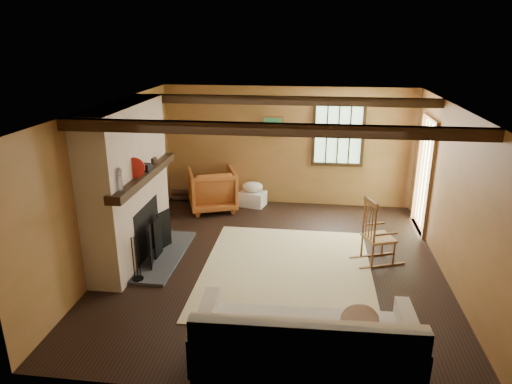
# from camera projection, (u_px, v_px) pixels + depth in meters

# --- Properties ---
(ground) EXTENTS (5.50, 5.50, 0.00)m
(ground) POSITION_uv_depth(u_px,v_px,m) (274.00, 264.00, 7.02)
(ground) COLOR black
(ground) RESTS_ON ground
(room_envelope) EXTENTS (5.02, 5.52, 2.44)m
(room_envelope) POSITION_uv_depth(u_px,v_px,m) (292.00, 157.00, 6.70)
(room_envelope) COLOR #9F5E38
(room_envelope) RESTS_ON ground
(fireplace) EXTENTS (1.02, 2.30, 2.40)m
(fireplace) POSITION_uv_depth(u_px,v_px,m) (130.00, 190.00, 6.93)
(fireplace) COLOR #AC6242
(fireplace) RESTS_ON ground
(rug) EXTENTS (2.50, 3.00, 0.01)m
(rug) POSITION_uv_depth(u_px,v_px,m) (287.00, 271.00, 6.81)
(rug) COLOR tan
(rug) RESTS_ON ground
(rocking_chair) EXTENTS (0.84, 0.63, 1.04)m
(rocking_chair) POSITION_uv_depth(u_px,v_px,m) (377.00, 236.00, 6.95)
(rocking_chair) COLOR tan
(rocking_chair) RESTS_ON ground
(sofa) EXTENTS (2.24, 1.05, 0.89)m
(sofa) POSITION_uv_depth(u_px,v_px,m) (306.00, 351.00, 4.59)
(sofa) COLOR beige
(sofa) RESTS_ON ground
(firewood_pile) EXTENTS (0.66, 0.12, 0.24)m
(firewood_pile) POSITION_uv_depth(u_px,v_px,m) (188.00, 195.00, 9.65)
(firewood_pile) COLOR brown
(firewood_pile) RESTS_ON ground
(laundry_basket) EXTENTS (0.58, 0.49, 0.30)m
(laundry_basket) POSITION_uv_depth(u_px,v_px,m) (253.00, 199.00, 9.38)
(laundry_basket) COLOR white
(laundry_basket) RESTS_ON ground
(basket_pillow) EXTENTS (0.50, 0.44, 0.21)m
(basket_pillow) POSITION_uv_depth(u_px,v_px,m) (253.00, 187.00, 9.29)
(basket_pillow) COLOR beige
(basket_pillow) RESTS_ON laundry_basket
(armchair) EXTENTS (1.15, 1.17, 0.83)m
(armchair) POSITION_uv_depth(u_px,v_px,m) (212.00, 189.00, 9.10)
(armchair) COLOR #BF6026
(armchair) RESTS_ON ground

